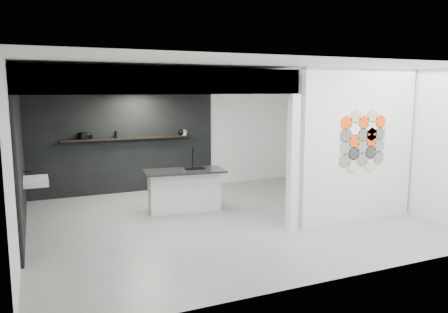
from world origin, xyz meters
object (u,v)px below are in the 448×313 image
glass_vase (184,132)px  utensil_cup (91,137)px  kettle (182,132)px  kitchen_island (184,189)px  bottle_dark (116,135)px  wall_basin (36,181)px  partition_panel (358,146)px  stockpot (83,136)px  glass_bowl (184,133)px

glass_vase → utensil_cup: bearing=180.0°
kettle → glass_vase: bearing=-14.2°
kitchen_island → bottle_dark: 2.40m
wall_basin → bottle_dark: 2.76m
kitchen_island → kettle: kettle is taller
kettle → wall_basin: bearing=-162.4°
glass_vase → partition_panel: bearing=-61.8°
kettle → utensil_cup: 2.14m
stockpot → utensil_cup: bearing=0.0°
stockpot → glass_bowl: bearing=0.0°
partition_panel → stockpot: (-4.45, 3.87, -0.00)m
stockpot → utensil_cup: 0.18m
glass_bowl → utensil_cup: glass_bowl is taller
utensil_cup → partition_panel: bearing=-42.1°
kitchen_island → bottle_dark: (-0.98, 1.97, 0.97)m
glass_bowl → glass_vase: size_ratio=1.14×
wall_basin → stockpot: size_ratio=3.10×
kettle → glass_bowl: 0.06m
wall_basin → kettle: (3.33, 2.07, 0.54)m
kettle → utensil_cup: (-2.14, 0.00, -0.02)m
partition_panel → utensil_cup: partition_panel is taller
partition_panel → bottle_dark: size_ratio=17.10×
partition_panel → kettle: bearing=118.9°
kitchen_island → glass_vase: glass_vase is taller
kettle → bottle_dark: bottle_dark is taller
wall_basin → kettle: bearing=31.8°
stockpot → glass_vase: bearing=0.0°
stockpot → kettle: (2.31, 0.00, -0.01)m
utensil_cup → wall_basin: bearing=-120.0°
partition_panel → glass_bowl: partition_panel is taller
stockpot → wall_basin: bearing=-116.2°
partition_panel → bottle_dark: bearing=133.9°
kitchen_island → kettle: (0.61, 1.97, 0.96)m
kettle → utensil_cup: size_ratio=1.77×
kitchen_island → glass_bowl: (0.66, 1.97, 0.94)m
stockpot → kettle: 2.31m
glass_vase → stockpot: bearing=180.0°
wall_basin → utensil_cup: 2.44m
partition_panel → glass_bowl: (-2.08, 3.87, -0.02)m
wall_basin → stockpot: 2.37m
kettle → glass_vase: 0.06m
bottle_dark → partition_panel: bearing=-46.1°
kettle → glass_bowl: size_ratio=1.07×
kettle → partition_panel: bearing=-75.3°
glass_vase → utensil_cup: (-2.20, 0.00, -0.02)m
partition_panel → glass_vase: size_ratio=20.76×
partition_panel → glass_bowl: bearing=118.2°
stockpot → bottle_dark: size_ratio=1.18×
kettle → glass_vase: size_ratio=1.22×
utensil_cup → kettle: bearing=0.0°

